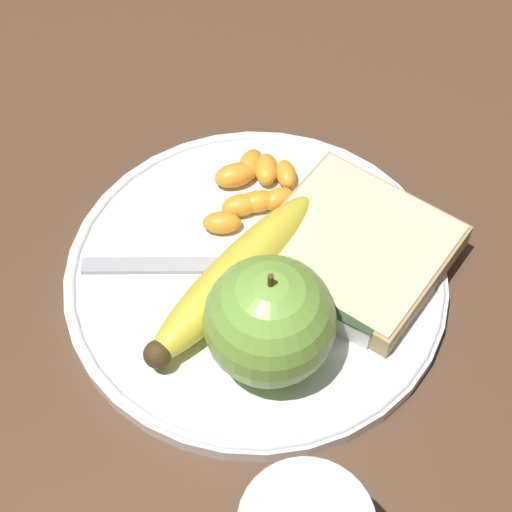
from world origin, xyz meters
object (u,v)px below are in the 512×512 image
Objects in this scene: banana at (234,276)px; fork at (239,265)px; jam_packet at (350,317)px; plate at (256,276)px; apple at (270,321)px; bread_slice at (355,248)px.

fork is (-0.01, 0.02, -0.01)m from banana.
jam_packet is (0.09, -0.00, 0.01)m from fork.
banana reaches higher than plate.
banana is 0.02m from fork.
apple reaches higher than plate.
plate is 1.59× the size of fork.
plate is 2.07× the size of bread_slice.
apple is at bearing -33.83° from banana.
plate is 0.03m from banana.
banana is 0.09m from bread_slice.
apple is 0.71× the size of bread_slice.
bread_slice reaches higher than fork.
banana is at bearing -131.00° from bread_slice.
apple is (0.04, -0.05, 0.05)m from plate.
bread_slice is (0.01, 0.10, -0.03)m from apple.
fork is (-0.06, -0.05, -0.01)m from bread_slice.
bread_slice is 0.06m from jam_packet.
fork is 0.09m from jam_packet.
fork is (-0.05, 0.05, -0.04)m from apple.
apple is at bearing -127.50° from jam_packet.
fork is at bearing 137.44° from apple.
plate is at bearing 128.39° from apple.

